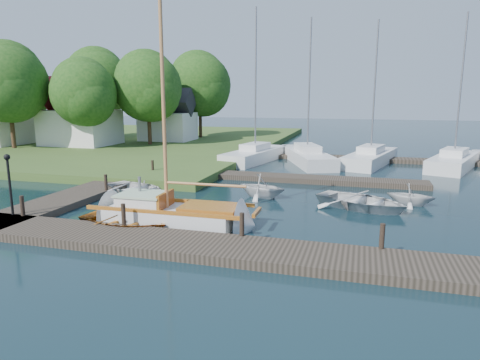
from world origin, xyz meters
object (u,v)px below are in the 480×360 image
(tree_2, at_px, (84,93))
(tree_3, at_px, (148,87))
(sailboat, at_px, (176,216))
(tender_b, at_px, (262,185))
(tree_1, at_px, (8,83))
(house_a, at_px, (80,118))
(mooring_post_0, at_px, (22,206))
(mooring_post_4, at_px, (106,182))
(dinghy, at_px, (125,218))
(marina_boat_0, at_px, (255,154))
(tender_c, at_px, (362,199))
(marina_boat_2, at_px, (371,157))
(tree_5, at_px, (22,92))
(lamp_post, at_px, (9,176))
(tender_d, at_px, (411,193))
(marina_boat_1, at_px, (307,156))
(mooring_post_1, at_px, (124,214))
(mooring_post_3, at_px, (382,236))
(marina_boat_4, at_px, (454,160))
(tree_4, at_px, (98,83))
(mooring_post_2, at_px, (242,224))
(mooring_post_5, at_px, (153,167))
(tender_a, at_px, (136,187))
(tree_7, at_px, (200,84))
(house_c, at_px, (168,120))

(tree_2, distance_m, tree_3, 5.68)
(sailboat, bearing_deg, tender_b, 67.34)
(tree_1, bearing_deg, house_a, 44.66)
(sailboat, bearing_deg, mooring_post_0, -167.34)
(mooring_post_4, relative_size, dinghy, 0.22)
(dinghy, xyz_separation_m, marina_boat_0, (0.67, 17.86, 0.19))
(mooring_post_0, height_order, tender_c, mooring_post_0)
(marina_boat_2, relative_size, tree_5, 1.26)
(dinghy, distance_m, tree_5, 36.59)
(lamp_post, distance_m, tender_d, 17.21)
(tender_c, distance_m, marina_boat_1, 13.31)
(mooring_post_1, relative_size, tender_d, 0.38)
(dinghy, distance_m, tree_3, 25.50)
(mooring_post_3, height_order, tree_5, tree_5)
(marina_boat_4, bearing_deg, lamp_post, 154.71)
(lamp_post, height_order, tree_2, tree_2)
(marina_boat_1, relative_size, tree_4, 1.08)
(mooring_post_2, xyz_separation_m, house_a, (-21.50, 21.00, 2.26))
(dinghy, height_order, marina_boat_2, marina_boat_2)
(mooring_post_2, bearing_deg, tender_c, 57.35)
(mooring_post_5, xyz_separation_m, lamp_post, (-1.00, -10.00, 1.17))
(mooring_post_0, xyz_separation_m, mooring_post_5, (0.50, 10.00, 0.00))
(tender_a, relative_size, tender_c, 0.97)
(mooring_post_0, relative_size, house_a, 0.13)
(house_a, height_order, tree_7, tree_7)
(mooring_post_4, relative_size, sailboat, 0.08)
(tree_3, bearing_deg, house_a, -161.15)
(tender_d, height_order, marina_boat_1, marina_boat_1)
(marina_boat_4, relative_size, tree_4, 1.07)
(mooring_post_0, xyz_separation_m, tree_7, (-4.50, 31.05, 5.50))
(mooring_post_4, bearing_deg, tree_2, 128.05)
(marina_boat_2, distance_m, tree_3, 20.92)
(mooring_post_5, distance_m, marina_boat_1, 12.06)
(house_c, bearing_deg, tree_3, -89.97)
(sailboat, relative_size, tender_a, 2.46)
(tender_b, xyz_separation_m, marina_boat_2, (5.32, 12.45, -0.08))
(mooring_post_2, relative_size, marina_boat_2, 0.08)
(sailboat, height_order, tree_2, sailboat)
(dinghy, bearing_deg, marina_boat_2, -18.02)
(sailboat, distance_m, tree_3, 25.53)
(marina_boat_2, bearing_deg, mooring_post_1, 170.34)
(house_a, bearing_deg, tree_7, 51.47)
(mooring_post_4, relative_size, tree_3, 0.09)
(tree_3, bearing_deg, marina_boat_4, -9.00)
(tree_3, bearing_deg, tree_5, 172.88)
(marina_boat_4, bearing_deg, mooring_post_3, -175.63)
(tender_d, height_order, tree_5, tree_5)
(tender_d, distance_m, house_a, 30.85)
(tree_1, height_order, tree_7, tree_7)
(mooring_post_3, distance_m, marina_boat_1, 19.30)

